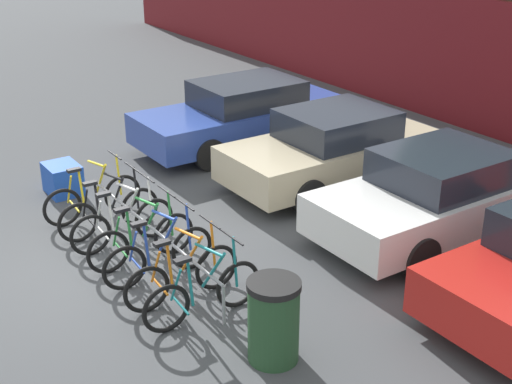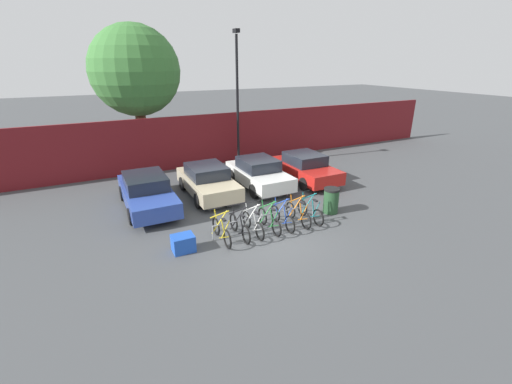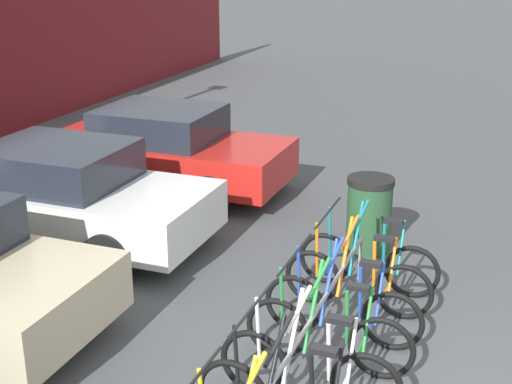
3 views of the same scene
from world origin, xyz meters
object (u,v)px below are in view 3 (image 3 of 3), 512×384
at_px(bike_rack, 313,322).
at_px(bicycle_blue, 342,308).
at_px(bicycle_white, 308,369).
at_px(bicycle_orange, 357,280).
at_px(bicycle_teal, 368,261).
at_px(trash_bin, 369,214).
at_px(bicycle_green, 328,334).
at_px(car_red, 165,149).
at_px(car_white, 64,195).

distance_m(bike_rack, bicycle_blue, 0.61).
height_order(bicycle_white, bicycle_orange, same).
relative_size(bike_rack, bicycle_teal, 2.44).
height_order(bicycle_blue, bicycle_orange, same).
height_order(bicycle_orange, trash_bin, bicycle_orange).
bearing_deg(bicycle_green, bicycle_teal, 3.27).
distance_m(bicycle_green, bicycle_orange, 1.24).
height_order(bicycle_blue, bicycle_teal, same).
bearing_deg(bicycle_green, car_red, 46.51).
relative_size(bicycle_white, car_white, 0.42).
xyz_separation_m(bicycle_blue, car_white, (1.19, 4.25, 0.31)).
height_order(bicycle_green, car_white, car_white).
xyz_separation_m(bicycle_white, bicycle_teal, (2.44, 0.00, 0.00)).
distance_m(bicycle_white, bicycle_green, 0.66).
relative_size(bicycle_green, car_white, 0.42).
bearing_deg(bicycle_white, bicycle_green, 2.61).
relative_size(bicycle_blue, car_white, 0.42).
height_order(bicycle_green, bicycle_orange, same).
bearing_deg(bicycle_orange, bicycle_teal, -3.34).
bearing_deg(bicycle_blue, bicycle_orange, -1.09).
xyz_separation_m(bike_rack, bicycle_orange, (1.27, -0.15, -0.11)).
bearing_deg(bicycle_green, car_white, 70.93).
distance_m(car_white, trash_bin, 4.18).
distance_m(bicycle_blue, trash_bin, 2.43).
xyz_separation_m(bicycle_blue, car_red, (3.72, 4.01, 0.31)).
relative_size(bicycle_blue, car_red, 0.42).
distance_m(bicycle_orange, bicycle_teal, 0.55).
height_order(bike_rack, bicycle_green, bicycle_green).
relative_size(car_white, trash_bin, 3.95).
bearing_deg(bike_rack, bicycle_blue, -14.32).
bearing_deg(car_white, bicycle_white, -119.48).
relative_size(car_white, car_red, 0.99).
relative_size(bicycle_teal, trash_bin, 1.66).
relative_size(bicycle_green, car_red, 0.42).
height_order(bike_rack, bicycle_orange, bicycle_orange).
bearing_deg(bicycle_green, bike_rack, 104.69).
distance_m(car_white, car_red, 2.53).
relative_size(bicycle_white, bicycle_teal, 1.00).
xyz_separation_m(car_red, trash_bin, (-1.30, -3.76, -0.17)).
bearing_deg(car_white, bicycle_teal, -89.50).
distance_m(bike_rack, trash_bin, 3.00).
height_order(bicycle_green, car_red, car_red).
bearing_deg(bicycle_orange, bicycle_blue, 176.66).
distance_m(bike_rack, bicycle_white, 0.65).
xyz_separation_m(bicycle_orange, bicycle_teal, (0.55, 0.00, 0.00)).
distance_m(bicycle_white, car_red, 6.36).
bearing_deg(bike_rack, car_red, 41.97).
bearing_deg(bicycle_blue, bicycle_teal, -1.09).
bearing_deg(car_red, bicycle_teal, -121.77).
bearing_deg(trash_bin, bike_rack, -178.03).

